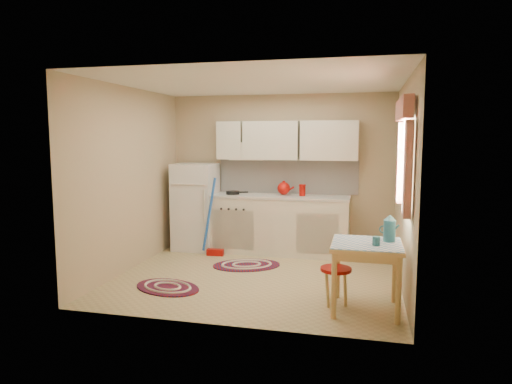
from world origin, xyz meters
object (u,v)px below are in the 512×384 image
table (366,277)px  fridge (196,207)px  base_cabinets (276,225)px  stool (336,286)px

table → fridge: bearing=142.0°
base_cabinets → fridge: bearing=-177.8°
fridge → stool: bearing=-40.6°
fridge → base_cabinets: bearing=2.2°
fridge → table: size_ratio=1.94×
fridge → stool: (2.39, -2.05, -0.49)m
base_cabinets → table: base_cabinets is taller
fridge → table: (2.71, -2.12, -0.34)m
fridge → base_cabinets: 1.35m
table → base_cabinets: bearing=122.5°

